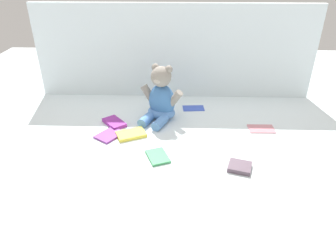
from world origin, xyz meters
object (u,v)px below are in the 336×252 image
at_px(teddy_bear, 161,99).
at_px(book_case_6, 240,167).
at_px(book_case_1, 131,134).
at_px(book_case_5, 114,123).
at_px(book_case_4, 110,135).
at_px(book_case_3, 158,157).
at_px(book_case_2, 193,108).
at_px(book_case_0, 261,128).

xyz_separation_m(teddy_bear, book_case_6, (0.36, -0.45, -0.10)).
bearing_deg(book_case_6, teddy_bear, -124.82).
bearing_deg(book_case_1, teddy_bear, 120.01).
relative_size(book_case_1, book_case_6, 1.48).
bearing_deg(book_case_5, book_case_1, -87.31).
bearing_deg(book_case_1, book_case_4, -112.69).
height_order(book_case_3, book_case_5, book_case_5).
xyz_separation_m(book_case_3, book_case_6, (0.35, -0.07, 0.00)).
height_order(book_case_2, book_case_6, book_case_6).
bearing_deg(book_case_0, book_case_3, 116.77).
distance_m(book_case_4, book_case_6, 0.65).
relative_size(book_case_2, book_case_3, 1.03).
xyz_separation_m(book_case_2, book_case_6, (0.17, -0.58, 0.01)).
bearing_deg(book_case_0, teddy_bear, 77.18).
distance_m(teddy_bear, book_case_5, 0.28).
distance_m(book_case_2, book_case_5, 0.48).
bearing_deg(book_case_4, book_case_5, 124.81).
bearing_deg(book_case_2, book_case_4, 122.90).
bearing_deg(book_case_3, book_case_2, -131.15).
distance_m(teddy_bear, book_case_3, 0.40).
xyz_separation_m(book_case_1, book_case_4, (-0.11, -0.00, -0.00)).
height_order(book_case_5, book_case_6, same).
distance_m(teddy_bear, book_case_0, 0.55).
distance_m(book_case_0, book_case_2, 0.42).
height_order(book_case_0, book_case_5, book_case_5).
bearing_deg(teddy_bear, book_case_5, -138.05).
xyz_separation_m(book_case_5, book_case_6, (0.60, -0.37, 0.00)).
relative_size(teddy_bear, book_case_4, 2.27).
xyz_separation_m(book_case_2, book_case_3, (-0.18, -0.51, 0.00)).
bearing_deg(book_case_4, book_case_1, 37.33).
bearing_deg(book_case_0, book_case_1, 96.58).
height_order(book_case_1, book_case_4, book_case_1).
xyz_separation_m(book_case_0, book_case_1, (-0.67, -0.09, 0.00)).
height_order(book_case_0, book_case_1, book_case_1).
xyz_separation_m(teddy_bear, book_case_4, (-0.25, -0.20, -0.11)).
distance_m(book_case_3, book_case_4, 0.31).
distance_m(book_case_1, book_case_4, 0.11).
distance_m(book_case_0, book_case_5, 0.77).
height_order(teddy_bear, book_case_1, teddy_bear).
relative_size(book_case_3, book_case_5, 0.89).
distance_m(book_case_0, book_case_1, 0.67).
distance_m(book_case_2, book_case_3, 0.54).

